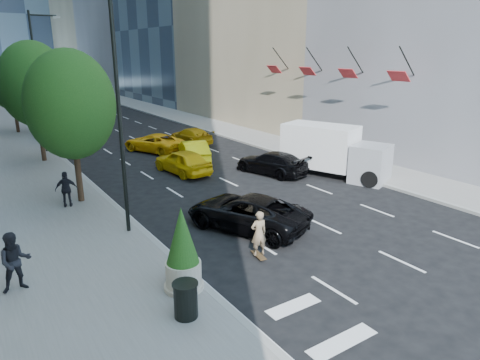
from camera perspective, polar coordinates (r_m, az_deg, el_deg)
ground at (r=18.77m, az=8.98°, el=-6.75°), size 160.00×160.00×0.00m
sidewalk_right at (r=48.37m, az=-6.43°, el=7.98°), size 4.00×120.00×0.15m
lamp_near at (r=17.50m, az=-15.43°, el=10.90°), size 2.13×0.22×10.00m
lamp_far at (r=35.00m, az=-25.18°, el=12.63°), size 2.13×0.22×10.00m
tree_near at (r=22.16m, az=-21.65°, el=9.27°), size 4.20×4.20×7.46m
tree_mid at (r=31.94m, az=-25.75°, el=11.40°), size 4.50×4.50×7.99m
tree_far at (r=44.86m, az=-28.22°, el=11.30°), size 3.90×3.90×6.92m
traffic_signal at (r=52.91m, az=-28.27°, el=11.42°), size 2.48×0.53×5.20m
facade_flags at (r=31.84m, az=11.66°, el=14.25°), size 1.85×13.30×2.05m
skateboarder at (r=15.96m, az=2.51°, el=-7.50°), size 0.69×0.52×1.73m
black_sedan_lincoln at (r=18.54m, az=0.92°, el=-4.29°), size 4.50×6.02×1.52m
black_sedan_mercedes at (r=26.90m, az=4.22°, el=2.30°), size 3.13×5.24×1.42m
taxi_a at (r=27.16m, az=-7.66°, el=2.47°), size 2.35×4.71×1.54m
taxi_b at (r=29.99m, az=-6.23°, el=3.87°), size 2.93×4.89×1.52m
taxi_c at (r=33.61m, az=-11.43°, el=4.92°), size 4.14×5.46×1.38m
taxi_d at (r=35.96m, az=-6.55°, el=5.87°), size 2.31×4.74×1.33m
city_bus at (r=42.88m, az=-22.96°, el=7.51°), size 4.15×10.76×2.92m
box_truck at (r=26.89m, az=12.24°, el=3.84°), size 4.43×6.84×3.08m
pedestrian_a at (r=15.29m, az=-27.78°, el=-9.64°), size 0.97×0.76×1.96m
pedestrian_b at (r=22.30m, az=-22.12°, el=-1.15°), size 1.11×0.70×1.76m
trash_can at (r=12.68m, az=-7.25°, el=-15.65°), size 0.68×0.68×1.02m
planter_shrub at (r=13.65m, az=-7.67°, el=-9.32°), size 1.15×1.15×2.75m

